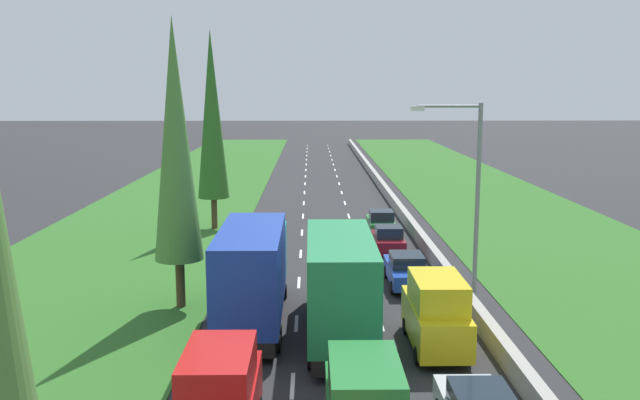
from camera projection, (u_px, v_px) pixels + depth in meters
The scene contains 15 objects.
ground_plane at pixel (324, 198), 60.71m from camera, with size 300.00×300.00×0.00m, color #28282B.
grass_verge_left at pixel (182, 198), 60.54m from camera, with size 14.00×140.00×0.04m, color #2D6623.
grass_verge_right at pixel (483, 197), 60.89m from camera, with size 14.00×140.00×0.04m, color #2D6623.
median_barrier at pixel (387, 193), 60.71m from camera, with size 0.44×120.00×0.85m, color #9E9B93.
lane_markings at pixel (324, 198), 60.71m from camera, with size 3.64×116.00×0.01m.
yellow_van_right_lane at pixel (436, 313), 25.15m from camera, with size 1.96×4.90×2.82m.
red_van_left_lane at pixel (220, 398), 18.23m from camera, with size 1.96×4.90×2.82m.
blue_sedan_right_lane at pixel (406, 270), 33.35m from camera, with size 1.82×4.50×1.64m.
blue_box_truck_left_lane at pixel (253, 273), 27.74m from camera, with size 2.46×9.40×4.18m.
maroon_hatchback_right_lane at pixel (388, 240), 39.81m from camera, with size 1.74×3.90×1.72m.
green_box_truck_centre_lane at pixel (339, 283), 26.22m from camera, with size 2.46×9.40×4.18m.
green_hatchback_right_lane at pixel (381, 223), 44.87m from camera, with size 1.74×3.90×1.72m.
poplar_tree_second at pixel (176, 141), 29.05m from camera, with size 2.12×2.12×12.67m.
poplar_tree_third at pixel (212, 115), 45.96m from camera, with size 2.14×2.14×13.59m.
street_light_mast at pixel (470, 188), 30.35m from camera, with size 3.20×0.28×9.00m.
Camera 1 is at (-1.13, 0.07, 9.59)m, focal length 38.13 mm.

